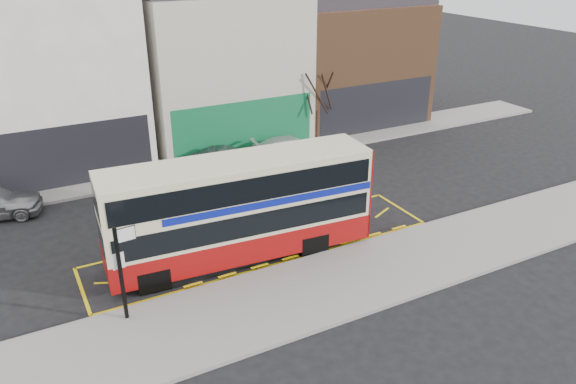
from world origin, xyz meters
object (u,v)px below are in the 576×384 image
car_grey (227,160)px  car_white (291,148)px  bus_stop_post (122,265)px  double_decker_bus (240,208)px  street_tree_right (317,80)px

car_grey → car_white: size_ratio=0.87×
bus_stop_post → car_grey: bearing=48.3°
double_decker_bus → car_white: double_decker_bus is taller
double_decker_bus → car_grey: (2.86, 8.41, -1.49)m
car_grey → street_tree_right: bearing=-58.2°
street_tree_right → car_white: bearing=-148.4°
double_decker_bus → car_white: 10.86m
double_decker_bus → car_white: size_ratio=2.35×
double_decker_bus → bus_stop_post: 5.22m
double_decker_bus → car_grey: bearing=75.4°
car_grey → car_white: (3.81, 0.04, 0.01)m
car_white → street_tree_right: (2.56, 1.58, 3.18)m
car_white → double_decker_bus: bearing=148.9°
car_grey → car_white: 3.81m
car_white → street_tree_right: size_ratio=0.78×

